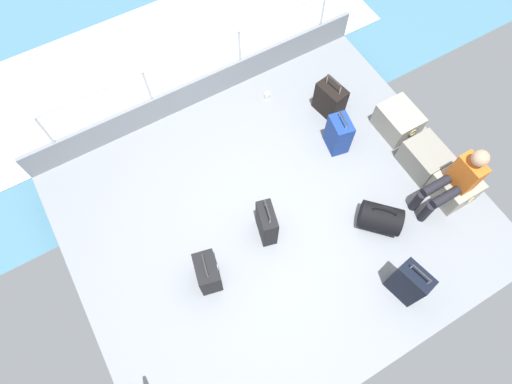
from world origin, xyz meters
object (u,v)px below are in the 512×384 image
Objects in this scene: suitcase_0 at (338,134)px; suitcase_1 at (267,223)px; suitcase_4 at (409,283)px; passenger_seated at (456,180)px; suitcase_2 at (330,99)px; duffel_bag at (380,218)px; suitcase_3 at (208,273)px; cargo_crate_0 at (398,121)px; cargo_crate_1 at (425,158)px; cargo_crate_2 at (454,187)px; paper_cup at (267,95)px.

suitcase_0 is 1.64m from suitcase_1.
passenger_seated is at bearing 120.31° from suitcase_4.
duffel_bag is (1.81, -0.45, -0.07)m from suitcase_2.
suitcase_1 is at bearing -115.36° from duffel_bag.
passenger_seated is 3.19m from suitcase_3.
suitcase_4 reaches higher than cargo_crate_0.
suitcase_2 reaches higher than suitcase_3.
suitcase_1 is (0.64, -1.52, 0.02)m from suitcase_0.
passenger_seated is 1.64× the size of suitcase_2.
suitcase_3 is 0.98× the size of duffel_bag.
passenger_seated is at bearing 71.09° from suitcase_1.
suitcase_4 is at bearing 56.35° from suitcase_3.
suitcase_4 is at bearing -13.27° from suitcase_0.
suitcase_2 is at bearing -157.58° from cargo_crate_1.
passenger_seated is 1.39× the size of suitcase_4.
cargo_crate_2 is at bearing 79.92° from suitcase_3.
suitcase_3 is (0.81, -2.42, -0.02)m from suitcase_0.
suitcase_4 reaches higher than suitcase_2.
suitcase_3 is 2.85m from paper_cup.
passenger_seated reaches higher than cargo_crate_1.
cargo_crate_1 is at bearing -5.81° from cargo_crate_0.
passenger_seated is at bearing 23.15° from paper_cup.
suitcase_3 is at bearing -62.96° from suitcase_2.
suitcase_0 is (-0.86, -0.83, 0.08)m from cargo_crate_1.
suitcase_4 is (0.70, -1.37, 0.14)m from cargo_crate_2.
cargo_crate_0 is 2.45m from suitcase_1.
suitcase_3 is (-0.59, -3.12, -0.32)m from passenger_seated.
suitcase_1 is at bearing -95.45° from cargo_crate_1.
duffel_bag is (1.05, -1.10, -0.01)m from cargo_crate_0.
passenger_seated is 1.40m from suitcase_4.
suitcase_1 is 1.10× the size of suitcase_2.
suitcase_0 is at bearing 112.75° from suitcase_1.
cargo_crate_1 is at bearing 133.03° from suitcase_4.
duffel_bag is (-0.84, 0.28, -0.16)m from suitcase_4.
suitcase_2 reaches higher than cargo_crate_2.
suitcase_0 is 1.28m from duffel_bag.
suitcase_1 is at bearing 100.70° from suitcase_3.
passenger_seated reaches higher than suitcase_4.
suitcase_4 reaches higher than duffel_bag.
cargo_crate_1 is at bearing 89.08° from suitcase_3.
paper_cup is at bearing 148.99° from suitcase_1.
duffel_bag reaches higher than cargo_crate_2.
cargo_crate_2 is 0.79× the size of suitcase_2.
suitcase_0 reaches higher than cargo_crate_0.
suitcase_3 reaches higher than cargo_crate_2.
cargo_crate_1 is 2.41m from paper_cup.
cargo_crate_0 reaches higher than paper_cup.
passenger_seated is 1.65× the size of suitcase_0.
paper_cup is at bearing -134.71° from suitcase_2.
duffel_bag is at bearing 78.56° from suitcase_3.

